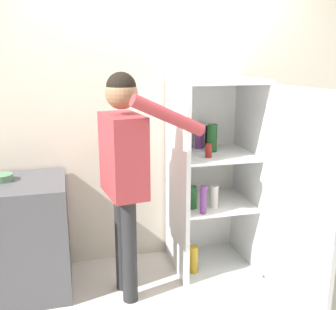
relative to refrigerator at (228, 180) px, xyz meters
name	(u,v)px	position (x,y,z in m)	size (l,w,h in m)	color
wall_back	(162,119)	(-0.45, 0.47, 0.45)	(7.00, 0.06, 2.55)	beige
refrigerator	(228,180)	(0.00, 0.00, 0.00)	(0.84, 1.32, 1.65)	silver
person	(125,160)	(-0.88, -0.16, 0.27)	(0.71, 0.58, 1.72)	#262628
counter	(22,237)	(-1.66, 0.10, -0.37)	(0.71, 0.64, 0.90)	#4C4C51
bowl	(2,177)	(-1.77, 0.16, 0.11)	(0.16, 0.16, 0.05)	#517F5B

